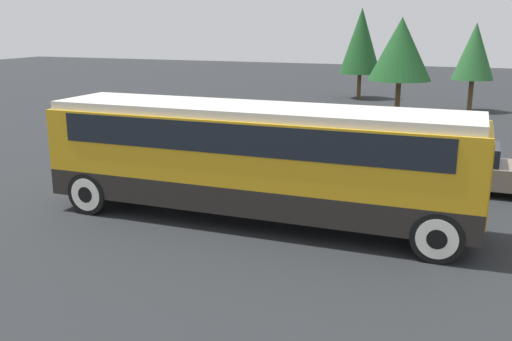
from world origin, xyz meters
The scene contains 8 objects.
ground_plane centered at (0.00, 0.00, 0.00)m, with size 120.00×120.00×0.00m, color #26282B.
tour_bus centered at (0.10, 0.00, 1.87)m, with size 11.25×2.55×3.07m.
parked_car_near centered at (-1.47, 4.82, 0.69)m, with size 4.38×1.79×1.36m.
parked_car_mid centered at (4.97, 5.11, 0.73)m, with size 4.51×1.85×1.48m.
parked_car_far centered at (-0.60, 9.07, 0.71)m, with size 4.12×1.87×1.41m.
tree_left centered at (1.21, 18.34, 3.77)m, with size 3.37×3.37×5.44m.
tree_center centered at (4.87, 22.91, 3.51)m, with size 2.40×2.40×5.17m.
tree_right centered at (-2.53, 26.59, 3.92)m, with size 2.84×2.84×6.15m.
Camera 1 is at (5.18, -13.42, 5.10)m, focal length 40.00 mm.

